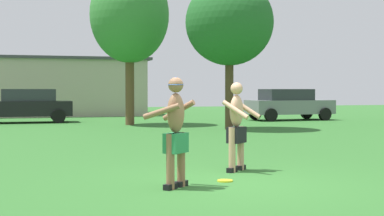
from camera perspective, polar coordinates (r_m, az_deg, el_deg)
name	(u,v)px	position (r m, az deg, el deg)	size (l,w,h in m)	color
ground_plane	(233,184)	(9.26, 4.19, -7.78)	(80.00, 80.00, 0.00)	#2D6628
player_with_cap	(175,126)	(8.78, -1.71, -1.88)	(0.89, 0.75, 1.76)	black
player_in_black	(237,124)	(10.63, 4.61, -1.65)	(0.81, 0.79, 1.69)	black
frisbee	(225,181)	(9.52, 3.40, -7.44)	(0.27, 0.27, 0.03)	yellow
car_gray_mid_lot	(289,104)	(28.76, 9.86, 0.41)	(4.36, 2.14, 1.58)	slate
car_black_far_end	(26,105)	(27.26, -16.65, 0.28)	(4.30, 2.03, 1.58)	black
outbuilding_behind_lot	(24,87)	(35.35, -16.84, 2.10)	(14.48, 7.06, 3.44)	#B2A893
tree_right_field	(229,23)	(21.91, 3.85, 8.70)	(3.42, 3.42, 5.86)	#4C3823
tree_behind_players	(130,15)	(24.85, -6.41, 9.41)	(3.46, 3.46, 6.95)	brown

